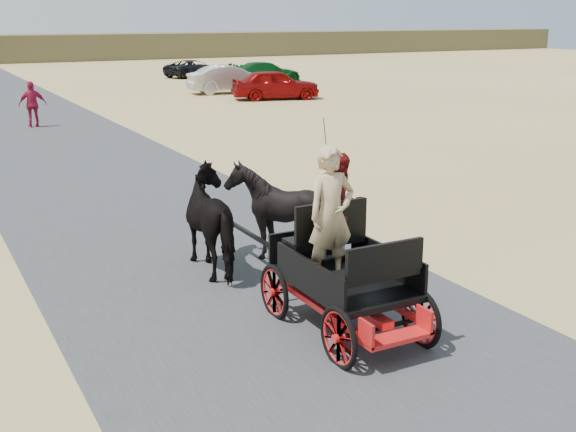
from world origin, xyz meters
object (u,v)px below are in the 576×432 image
car_b (230,79)px  car_c (266,73)px  carriage (344,305)px  car_a (276,84)px  horse_left (218,221)px  car_d (194,69)px  horse_right (278,212)px  pedestrian (33,104)px

car_b → car_c: car_b is taller
carriage → car_c: (15.38, 33.28, 0.30)m
car_a → car_c: car_a is taller
horse_left → car_b: bearing=-114.1°
carriage → car_a: size_ratio=0.55×
car_c → car_b: bearing=134.8°
car_b → carriage: bearing=165.5°
carriage → car_d: 41.90m
horse_right → car_a: horse_right is taller
car_a → car_b: size_ratio=0.96×
horse_right → pedestrian: (-1.08, 18.04, 0.01)m
car_c → carriage: bearing=154.8°
horse_left → pedestrian: (0.02, 18.04, 0.02)m
car_b → car_c: size_ratio=1.01×
horse_right → car_a: 24.83m
car_a → car_b: bearing=26.5°
horse_left → car_d: size_ratio=0.48×
horse_right → car_c: horse_right is taller
horse_right → car_b: 27.97m
car_b → car_c: bearing=-38.3°
pedestrian → car_d: size_ratio=0.41×
pedestrian → horse_left: bearing=91.1°
car_a → car_d: car_a is taller
carriage → car_b: bearing=69.1°
horse_right → pedestrian: size_ratio=0.98×
carriage → car_b: 30.97m
car_a → car_d: 14.74m
horse_left → car_a: size_ratio=0.46×
horse_left → horse_right: size_ratio=1.18×
pedestrian → car_d: pedestrian is taller
horse_right → car_a: size_ratio=0.39×
horse_left → car_c: 34.22m
car_d → horse_right: bearing=143.7°
horse_left → pedestrian: size_ratio=1.16×
horse_left → car_a: horse_left is taller
car_c → car_a: bearing=156.2°
car_a → carriage: bearing=169.4°
horse_left → car_b: (11.60, 25.92, -0.10)m
horse_left → pedestrian: bearing=-90.1°
horse_right → horse_left: bearing=0.0°
pedestrian → car_c: (15.91, 12.25, -0.21)m
car_a → pedestrian: bearing=122.9°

